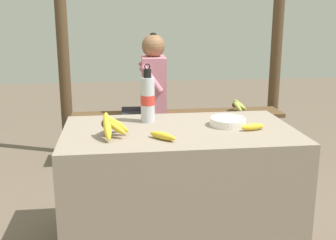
{
  "coord_description": "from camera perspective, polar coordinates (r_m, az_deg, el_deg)",
  "views": [
    {
      "loc": [
        -0.34,
        -2.2,
        1.31
      ],
      "look_at": [
        -0.06,
        0.05,
        0.73
      ],
      "focal_mm": 45.0,
      "sensor_mm": 36.0,
      "label": 1
    }
  ],
  "objects": [
    {
      "name": "loose_banana_front",
      "position": [
        2.11,
        -0.73,
        -2.17
      ],
      "size": [
        0.14,
        0.15,
        0.04
      ],
      "rotation": [
        0.0,
        0.0,
        -0.81
      ],
      "color": "gold",
      "rests_on": "market_counter"
    },
    {
      "name": "support_post_near",
      "position": [
        4.0,
        -14.19,
        11.74
      ],
      "size": [
        0.11,
        0.11,
        2.32
      ],
      "color": "#4C3823",
      "rests_on": "ground_plane"
    },
    {
      "name": "banana_bunch_green",
      "position": [
        3.88,
        9.41,
        2.0
      ],
      "size": [
        0.15,
        0.25,
        0.12
      ],
      "color": "#4C381E",
      "rests_on": "wooden_bench"
    },
    {
      "name": "wooden_bench",
      "position": [
        3.79,
        1.37,
        0.0
      ],
      "size": [
        1.89,
        0.32,
        0.44
      ],
      "color": "brown",
      "rests_on": "ground_plane"
    },
    {
      "name": "market_counter",
      "position": [
        2.42,
        1.49,
        -9.14
      ],
      "size": [
        1.27,
        0.74,
        0.69
      ],
      "color": "gray",
      "rests_on": "ground_plane"
    },
    {
      "name": "serving_bowl",
      "position": [
        2.4,
        8.08,
        -0.16
      ],
      "size": [
        0.2,
        0.2,
        0.05
      ],
      "color": "white",
      "rests_on": "market_counter"
    },
    {
      "name": "seated_vendor",
      "position": [
        3.67,
        -2.64,
        4.2
      ],
      "size": [
        0.41,
        0.4,
        1.15
      ],
      "rotation": [
        0.0,
        0.0,
        3.1
      ],
      "color": "#232328",
      "rests_on": "ground_plane"
    },
    {
      "name": "banana_bunch_ripe",
      "position": [
        2.18,
        -7.71,
        -0.61
      ],
      "size": [
        0.15,
        0.27,
        0.14
      ],
      "color": "#4C381E",
      "rests_on": "market_counter"
    },
    {
      "name": "support_post_far",
      "position": [
        4.27,
        14.63,
        11.85
      ],
      "size": [
        0.11,
        0.11,
        2.32
      ],
      "color": "#4C3823",
      "rests_on": "ground_plane"
    },
    {
      "name": "loose_banana_side",
      "position": [
        2.32,
        11.41,
        -0.92
      ],
      "size": [
        0.15,
        0.07,
        0.04
      ],
      "rotation": [
        0.0,
        0.0,
        0.21
      ],
      "color": "gold",
      "rests_on": "market_counter"
    },
    {
      "name": "water_bottle",
      "position": [
        2.43,
        -2.77,
        2.9
      ],
      "size": [
        0.08,
        0.08,
        0.34
      ],
      "color": "silver",
      "rests_on": "market_counter"
    }
  ]
}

